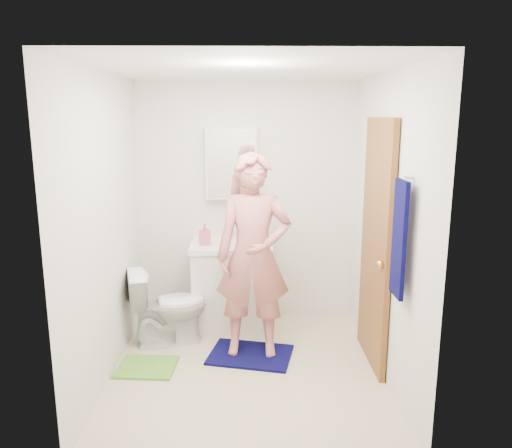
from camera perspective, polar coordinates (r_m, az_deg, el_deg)
The scene contains 22 objects.
floor at distance 4.33m, azimuth -1.03°, elevation -16.29°, with size 2.20×2.40×0.02m, color beige.
ceiling at distance 3.82m, azimuth -1.17°, elevation 17.49°, with size 2.20×2.40×0.02m, color white.
wall_back at distance 5.09m, azimuth -1.08°, elevation 2.51°, with size 2.20×0.02×2.40m, color silver.
wall_front at distance 2.74m, azimuth -1.14°, elevation -6.07°, with size 2.20×0.02×2.40m, color silver.
wall_left at distance 4.06m, azimuth -16.96°, elevation -0.53°, with size 0.02×2.40×2.40m, color silver.
wall_right at distance 4.06m, azimuth 14.79°, elevation -0.41°, with size 0.02×2.40×2.40m, color silver.
vanity_cabinet at distance 5.01m, azimuth -2.77°, elevation -7.13°, with size 0.75×0.55×0.80m, color white.
countertop at distance 4.88m, azimuth -2.83°, elevation -2.42°, with size 0.79×0.59×0.05m, color white.
sink_basin at distance 4.88m, azimuth -2.83°, elevation -2.25°, with size 0.40×0.40×0.03m, color white.
faucet at distance 5.04m, azimuth -2.77°, elevation -0.97°, with size 0.03×0.03×0.12m, color silver.
medicine_cabinet at distance 4.97m, azimuth -2.84°, elevation 6.91°, with size 0.50×0.12×0.70m, color white.
mirror_panel at distance 4.91m, azimuth -2.86°, elevation 6.85°, with size 0.46×0.01×0.66m, color white.
door at distance 4.22m, azimuth 13.53°, elevation -2.29°, with size 0.05×0.80×2.05m, color brown.
door_knob at distance 3.94m, azimuth 14.05°, elevation -4.52°, with size 0.07×0.07×0.07m, color gold.
towel at distance 3.49m, azimuth 16.06°, elevation -1.67°, with size 0.03×0.24×0.80m, color #07063F.
towel_hook at distance 3.43m, azimuth 17.11°, elevation 5.17°, with size 0.02×0.02×0.06m, color silver.
toilet at distance 4.71m, azimuth -10.02°, elevation -9.21°, with size 0.39×0.69×0.70m, color white.
bath_mat at distance 4.52m, azimuth -0.64°, elevation -14.71°, with size 0.70×0.50×0.02m, color #07063F.
green_rug at distance 4.43m, azimuth -12.38°, elevation -15.66°, with size 0.47×0.40×0.02m, color #65A938.
soap_dispenser at distance 4.79m, azimuth -5.88°, elevation -1.16°, with size 0.09×0.10×0.21m, color #CB5F73.
toothbrush_cup at distance 4.99m, azimuth 0.66°, elevation -1.17°, with size 0.13×0.13×0.10m, color #79397E.
man at distance 4.24m, azimuth -0.29°, elevation -3.68°, with size 0.64×0.42×1.75m, color #C6716F.
Camera 1 is at (0.01, -3.81, 2.06)m, focal length 35.00 mm.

